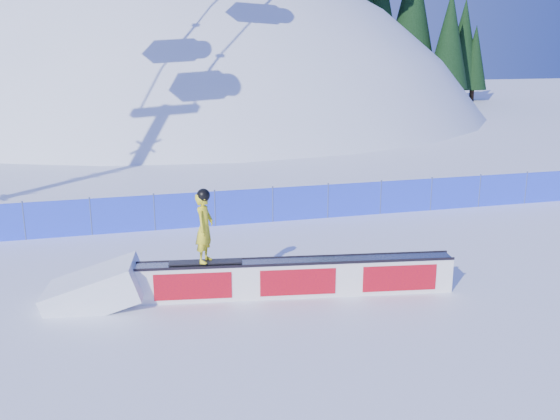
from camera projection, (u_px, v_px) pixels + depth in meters
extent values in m
plane|color=white|center=(346.00, 262.00, 17.59)|extent=(160.00, 160.00, 0.00)
sphere|color=white|center=(190.00, 294.00, 61.48)|extent=(64.00, 64.00, 64.00)
cylinder|color=#301F13|center=(393.00, 16.00, 55.93)|extent=(0.50, 0.50, 1.40)
cylinder|color=#301F13|center=(414.00, 40.00, 58.19)|extent=(0.50, 0.50, 1.40)
cylinder|color=#301F13|center=(437.00, 62.00, 57.79)|extent=(0.50, 0.50, 1.40)
cone|color=black|center=(441.00, 10.00, 56.60)|extent=(3.54, 3.54, 8.04)
cylinder|color=#301F13|center=(428.00, 71.00, 61.99)|extent=(0.50, 0.50, 1.40)
cone|color=black|center=(431.00, 25.00, 60.86)|extent=(3.32, 3.32, 7.56)
cylinder|color=#301F13|center=(437.00, 77.00, 61.08)|extent=(0.50, 0.50, 1.40)
cone|color=black|center=(440.00, 34.00, 60.03)|extent=(3.03, 3.03, 6.88)
cylinder|color=#301F13|center=(457.00, 99.00, 62.11)|extent=(0.50, 0.50, 1.40)
cone|color=black|center=(461.00, 44.00, 60.73)|extent=(4.14, 4.14, 9.40)
cylinder|color=#301F13|center=(497.00, 102.00, 58.57)|extent=(0.50, 0.50, 1.40)
cone|color=black|center=(502.00, 46.00, 57.24)|extent=(3.97, 3.97, 9.02)
cylinder|color=#301F13|center=(492.00, 99.00, 61.52)|extent=(0.50, 0.50, 1.40)
cone|color=black|center=(497.00, 42.00, 60.09)|extent=(4.31, 4.31, 9.80)
cube|color=blue|center=(301.00, 203.00, 21.64)|extent=(22.00, 0.03, 1.20)
cylinder|color=#414E75|center=(24.00, 220.00, 19.41)|extent=(0.05, 0.05, 1.30)
cylinder|color=#414E75|center=(91.00, 215.00, 19.90)|extent=(0.05, 0.05, 1.30)
cylinder|color=#414E75|center=(154.00, 211.00, 20.39)|extent=(0.05, 0.05, 1.30)
cylinder|color=#414E75|center=(215.00, 207.00, 20.89)|extent=(0.05, 0.05, 1.30)
cylinder|color=#414E75|center=(273.00, 204.00, 21.38)|extent=(0.05, 0.05, 1.30)
cylinder|color=#414E75|center=(328.00, 200.00, 21.87)|extent=(0.05, 0.05, 1.30)
cylinder|color=#414E75|center=(381.00, 196.00, 22.36)|extent=(0.05, 0.05, 1.30)
cylinder|color=#414E75|center=(431.00, 193.00, 22.86)|extent=(0.05, 0.05, 1.30)
cylinder|color=#414E75|center=(479.00, 190.00, 23.35)|extent=(0.05, 0.05, 1.30)
cylinder|color=#414E75|center=(526.00, 187.00, 23.84)|extent=(0.05, 0.05, 1.30)
cube|color=white|center=(297.00, 278.00, 15.16)|extent=(7.68, 1.64, 0.87)
cube|color=gray|center=(297.00, 261.00, 15.04)|extent=(7.61, 1.65, 0.04)
cube|color=black|center=(298.00, 264.00, 14.80)|extent=(7.61, 1.19, 0.06)
cube|color=black|center=(295.00, 257.00, 15.29)|extent=(7.61, 1.19, 0.06)
cube|color=red|center=(298.00, 282.00, 14.92)|extent=(7.23, 1.12, 0.65)
cube|color=red|center=(295.00, 275.00, 15.40)|extent=(7.23, 1.12, 0.65)
cube|color=black|center=(206.00, 262.00, 14.80)|extent=(1.76, 0.57, 0.03)
imported|color=yellow|center=(204.00, 228.00, 14.58)|extent=(0.64, 0.73, 1.68)
sphere|color=black|center=(203.00, 195.00, 14.38)|extent=(0.31, 0.31, 0.31)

